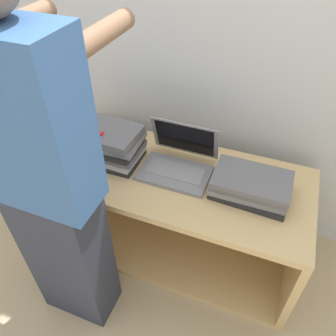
{
  "coord_description": "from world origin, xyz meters",
  "views": [
    {
      "loc": [
        0.41,
        -0.84,
        1.68
      ],
      "look_at": [
        0.0,
        0.21,
        0.69
      ],
      "focal_mm": 35.0,
      "sensor_mm": 36.0,
      "label": 1
    }
  ],
  "objects_px": {
    "laptop_open": "(178,162)",
    "laptop_stack_left": "(107,143)",
    "person": "(49,188)",
    "laptop_stack_right": "(251,185)"
  },
  "relations": [
    {
      "from": "laptop_open",
      "to": "laptop_stack_right",
      "type": "distance_m",
      "value": 0.38
    },
    {
      "from": "laptop_stack_right",
      "to": "person",
      "type": "bearing_deg",
      "value": -144.2
    },
    {
      "from": "laptop_stack_left",
      "to": "person",
      "type": "bearing_deg",
      "value": -83.59
    },
    {
      "from": "laptop_stack_right",
      "to": "laptop_stack_left",
      "type": "bearing_deg",
      "value": -179.83
    },
    {
      "from": "laptop_open",
      "to": "person",
      "type": "height_order",
      "value": "person"
    },
    {
      "from": "laptop_stack_left",
      "to": "person",
      "type": "xyz_separation_m",
      "value": [
        0.06,
        -0.5,
        0.15
      ]
    },
    {
      "from": "laptop_stack_right",
      "to": "laptop_open",
      "type": "bearing_deg",
      "value": 173.08
    },
    {
      "from": "laptop_stack_left",
      "to": "person",
      "type": "distance_m",
      "value": 0.52
    },
    {
      "from": "laptop_open",
      "to": "laptop_stack_left",
      "type": "distance_m",
      "value": 0.38
    },
    {
      "from": "person",
      "to": "laptop_stack_right",
      "type": "bearing_deg",
      "value": 35.8
    }
  ]
}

